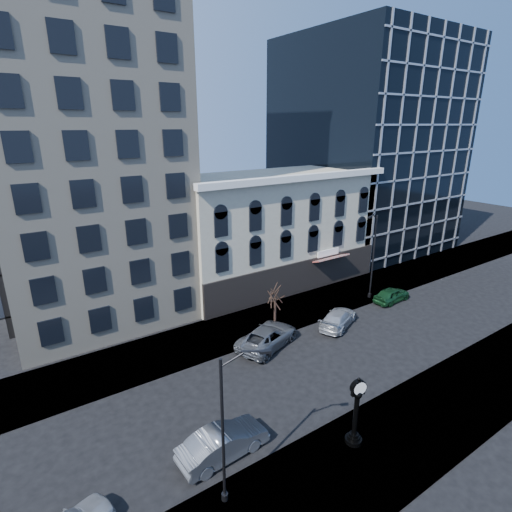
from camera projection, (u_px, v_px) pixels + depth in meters
ground at (264, 388)px, 27.20m from camera, size 160.00×160.00×0.00m
sidewalk_far at (210, 337)px, 33.47m from camera, size 160.00×6.00×0.12m
sidewalk_near at (352, 466)px, 20.88m from camera, size 160.00×6.00×0.12m
cream_tower at (73, 95)px, 32.73m from camera, size 15.90×15.40×42.50m
victorian_row at (271, 229)px, 44.18m from camera, size 22.60×11.19×12.50m
glass_office at (365, 147)px, 56.21m from camera, size 20.00×20.15×28.00m
street_clock at (356, 414)px, 21.81m from camera, size 0.96×0.96×4.22m
street_lamp_near at (235, 389)px, 17.14m from camera, size 1.99×1.04×8.16m
street_lamp_far at (373, 234)px, 38.47m from camera, size 2.27×1.01×9.10m
bare_tree_far at (275, 292)px, 33.99m from camera, size 2.60×2.60×4.46m
car_near_b at (223, 443)px, 21.40m from camera, size 5.19×2.07×1.68m
car_far_a at (268, 337)px, 32.08m from camera, size 6.61×4.72×1.67m
car_far_b at (338, 318)px, 35.31m from camera, size 5.52×4.00×1.48m
car_far_c at (392, 295)px, 40.16m from camera, size 4.44×2.02×1.48m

